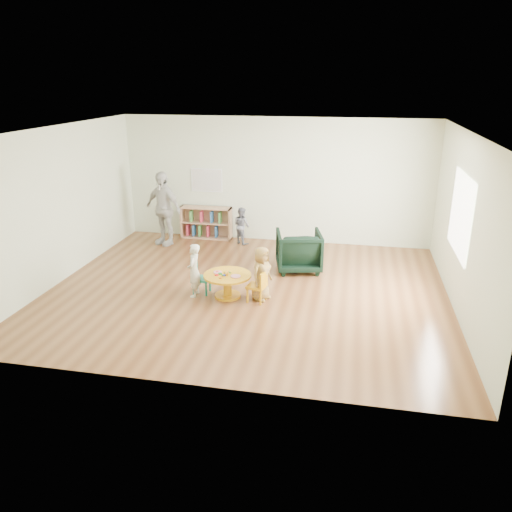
# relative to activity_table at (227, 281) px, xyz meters

# --- Properties ---
(room) EXTENTS (7.10, 7.00, 2.80)m
(room) POSITION_rel_activity_table_xyz_m (0.29, 0.34, 1.61)
(room) COLOR brown
(room) RESTS_ON ground
(activity_table) EXTENTS (0.82, 0.82, 0.46)m
(activity_table) POSITION_rel_activity_table_xyz_m (0.00, 0.00, 0.00)
(activity_table) COLOR orange
(activity_table) RESTS_ON ground
(kid_chair_left) EXTENTS (0.29, 0.29, 0.54)m
(kid_chair_left) POSITION_rel_activity_table_xyz_m (-0.52, 0.06, 0.00)
(kid_chair_left) COLOR #157860
(kid_chair_left) RESTS_ON ground
(kid_chair_right) EXTENTS (0.35, 0.35, 0.56)m
(kid_chair_right) POSITION_rel_activity_table_xyz_m (0.57, -0.10, 0.01)
(kid_chair_right) COLOR orange
(kid_chair_right) RESTS_ON ground
(bookshelf) EXTENTS (1.20, 0.30, 0.75)m
(bookshelf) POSITION_rel_activity_table_xyz_m (-1.34, 3.20, 0.08)
(bookshelf) COLOR tan
(bookshelf) RESTS_ON ground
(alphabet_poster) EXTENTS (0.74, 0.01, 0.54)m
(alphabet_poster) POSITION_rel_activity_table_xyz_m (-1.32, 3.32, 1.06)
(alphabet_poster) COLOR white
(alphabet_poster) RESTS_ON ground
(armchair) EXTENTS (1.02, 1.03, 0.79)m
(armchair) POSITION_rel_activity_table_xyz_m (1.05, 1.52, 0.11)
(armchair) COLOR black
(armchair) RESTS_ON ground
(child_left) EXTENTS (0.24, 0.35, 0.94)m
(child_left) POSITION_rel_activity_table_xyz_m (-0.57, -0.08, 0.19)
(child_left) COLOR silver
(child_left) RESTS_ON ground
(child_right) EXTENTS (0.45, 0.54, 0.94)m
(child_right) POSITION_rel_activity_table_xyz_m (0.59, 0.02, 0.18)
(child_right) COLOR yellow
(child_right) RESTS_ON ground
(toddler) EXTENTS (0.52, 0.50, 0.85)m
(toddler) POSITION_rel_activity_table_xyz_m (-0.41, 2.93, 0.14)
(toddler) COLOR #18213D
(toddler) RESTS_ON ground
(adult_caretaker) EXTENTS (1.06, 0.75, 1.66)m
(adult_caretaker) POSITION_rel_activity_table_xyz_m (-2.13, 2.56, 0.55)
(adult_caretaker) COLOR silver
(adult_caretaker) RESTS_ON ground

